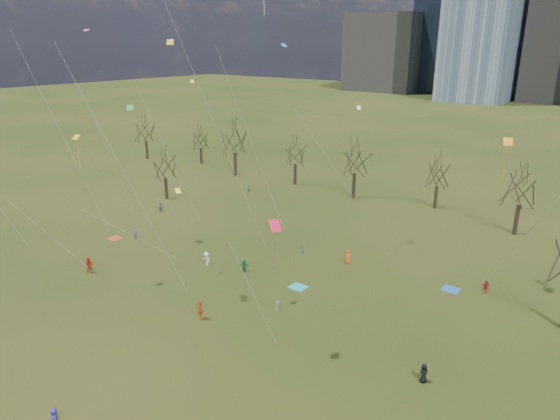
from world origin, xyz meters
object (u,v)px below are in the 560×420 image
Objects in this scene: person_2 at (89,266)px; blanket_crimson at (115,238)px; blanket_navy at (451,289)px; person_4 at (201,310)px; person_0 at (55,418)px; blanket_teal at (298,287)px.

blanket_crimson is at bearing 80.96° from person_2.
person_4 is at bearing -129.40° from blanket_navy.
person_0 is at bearing -111.66° from blanket_navy.
blanket_crimson is 9.95m from person_2.
blanket_navy is 24.61m from person_4.
blanket_crimson is at bearing -162.26° from blanket_navy.
blanket_navy is 36.38m from person_0.
blanket_teal and blanket_crimson have the same top height.
person_2 is at bearing -150.60° from blanket_teal.
person_4 is (-3.30, -10.17, 0.90)m from blanket_teal.
blanket_navy is at bearing 85.64° from person_0.
blanket_teal is at bearing -144.33° from blanket_navy.
person_0 is 0.79× the size of person_4.
person_4 is (16.02, 0.72, 0.00)m from person_2.
person_2 is 16.04m from person_4.
person_0 is 0.79× the size of person_2.
person_4 reaches higher than person_0.
person_2 reaches higher than blanket_navy.
blanket_navy is at bearing -101.40° from person_4.
blanket_teal is at bearing -79.99° from person_4.
person_0 is at bearing -41.29° from blanket_crimson.
blanket_teal is at bearing -20.01° from person_2.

